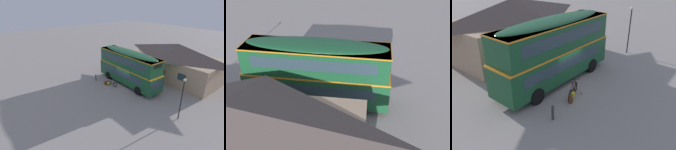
{
  "view_description": "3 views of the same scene",
  "coord_description": "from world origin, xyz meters",
  "views": [
    {
      "loc": [
        16.18,
        -15.45,
        11.14
      ],
      "look_at": [
        -1.74,
        -1.14,
        1.28
      ],
      "focal_mm": 28.18,
      "sensor_mm": 36.0,
      "label": 1
    },
    {
      "loc": [
        -3.67,
        15.89,
        11.97
      ],
      "look_at": [
        -1.57,
        -0.29,
        1.87
      ],
      "focal_mm": 42.16,
      "sensor_mm": 36.0,
      "label": 2
    },
    {
      "loc": [
        -12.1,
        -9.68,
        8.19
      ],
      "look_at": [
        -1.41,
        -1.2,
        1.5
      ],
      "focal_mm": 37.06,
      "sensor_mm": 36.0,
      "label": 3
    }
  ],
  "objects": [
    {
      "name": "backpack_on_ground",
      "position": [
        -1.95,
        -2.15,
        0.28
      ],
      "size": [
        0.37,
        0.38,
        0.54
      ],
      "color": "#592D19",
      "rests_on": "ground"
    },
    {
      "name": "water_bottle_red_squeeze",
      "position": [
        -0.7,
        -2.13,
        0.11
      ],
      "size": [
        0.07,
        0.07,
        0.24
      ],
      "color": "#D84C33",
      "rests_on": "ground"
    },
    {
      "name": "pub_building",
      "position": [
        2.47,
        7.99,
        2.65
      ],
      "size": [
        12.9,
        7.3,
        5.2
      ],
      "color": "tan",
      "rests_on": "ground"
    },
    {
      "name": "kerb_bollard",
      "position": [
        -3.99,
        -2.43,
        0.5
      ],
      "size": [
        0.16,
        0.16,
        0.97
      ],
      "color": "#333338",
      "rests_on": "ground"
    },
    {
      "name": "double_decker_bus",
      "position": [
        -0.18,
        0.57,
        2.64
      ],
      "size": [
        10.18,
        2.79,
        4.79
      ],
      "color": "black",
      "rests_on": "ground"
    },
    {
      "name": "touring_bicycle",
      "position": [
        -1.11,
        -1.76,
        0.37
      ],
      "size": [
        1.69,
        0.79,
        1.01
      ],
      "color": "black",
      "rests_on": "ground"
    },
    {
      "name": "ground_plane",
      "position": [
        0.0,
        0.0,
        0.0
      ],
      "size": [
        120.0,
        120.0,
        0.0
      ],
      "primitive_type": "plane",
      "color": "gray"
    },
    {
      "name": "street_lamp",
      "position": [
        8.91,
        -1.06,
        2.78
      ],
      "size": [
        0.28,
        0.28,
        4.48
      ],
      "color": "black",
      "rests_on": "ground"
    }
  ]
}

